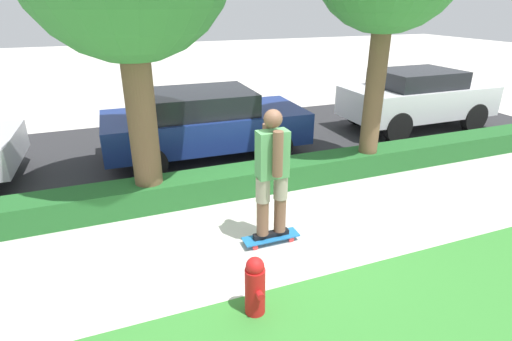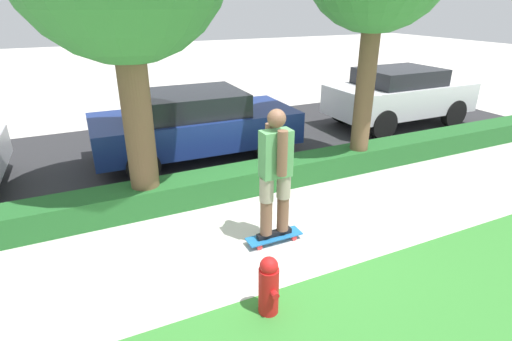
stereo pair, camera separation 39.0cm
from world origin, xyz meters
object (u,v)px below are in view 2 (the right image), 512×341
parked_car_rear (400,95)px  fire_hydrant (269,286)px  skateboard (274,237)px  skater_person (275,172)px  parked_car_middle (194,123)px

parked_car_rear → fire_hydrant: size_ratio=5.58×
skateboard → skater_person: 0.99m
skater_person → parked_car_middle: (0.02, 3.70, -0.32)m
skateboard → parked_car_middle: (0.02, 3.70, 0.67)m
skater_person → fire_hydrant: size_ratio=2.59×
parked_car_middle → fire_hydrant: bearing=-97.0°
parked_car_middle → fire_hydrant: (-0.72, -4.90, -0.40)m
skateboard → parked_car_middle: size_ratio=0.19×
skateboard → skater_person: (0.00, 0.00, 0.99)m
skater_person → fire_hydrant: bearing=-120.2°
skater_person → parked_car_rear: bearing=33.1°
parked_car_rear → fire_hydrant: 8.08m
parked_car_middle → skateboard: bearing=-89.0°
skater_person → parked_car_middle: bearing=89.7°
parked_car_middle → parked_car_rear: parked_car_rear is taller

